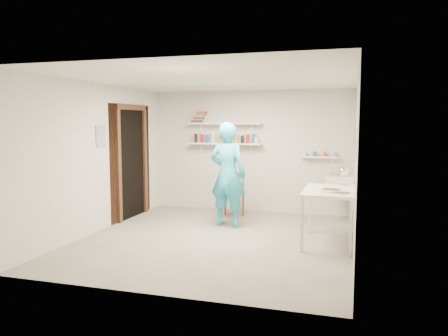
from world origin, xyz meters
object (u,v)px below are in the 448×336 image
(wall_clock, at_px, (229,156))
(work_table, at_px, (328,217))
(desk_lamp, at_px, (344,172))
(wooden_chair, at_px, (231,193))
(belfast_sink, at_px, (340,183))
(man, at_px, (228,175))

(wall_clock, xyz_separation_m, work_table, (1.75, -0.83, -0.79))
(wall_clock, distance_m, work_table, 2.09)
(wall_clock, height_order, desk_lamp, wall_clock)
(work_table, bearing_deg, desk_lamp, 67.58)
(wall_clock, distance_m, wooden_chair, 0.88)
(belfast_sink, height_order, wooden_chair, wooden_chair)
(man, relative_size, desk_lamp, 11.92)
(man, distance_m, wall_clock, 0.37)
(wooden_chair, xyz_separation_m, desk_lamp, (2.04, -0.82, 0.56))
(wall_clock, bearing_deg, belfast_sink, 29.21)
(wooden_chair, bearing_deg, work_table, -30.22)
(belfast_sink, distance_m, wall_clock, 2.02)
(man, xyz_separation_m, desk_lamp, (1.91, -0.13, 0.13))
(belfast_sink, xyz_separation_m, wall_clock, (-1.86, -0.62, 0.49))
(belfast_sink, bearing_deg, work_table, -94.34)
(man, height_order, wooden_chair, man)
(belfast_sink, bearing_deg, wooden_chair, -175.58)
(man, relative_size, wooden_chair, 1.96)
(man, height_order, wall_clock, man)
(wooden_chair, relative_size, work_table, 0.76)
(belfast_sink, xyz_separation_m, desk_lamp, (0.09, -0.97, 0.32))
(belfast_sink, distance_m, man, 2.01)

